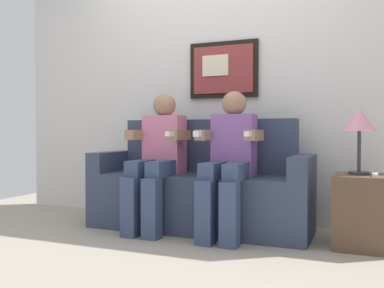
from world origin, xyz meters
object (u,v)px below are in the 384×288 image
at_px(person_on_left, 158,155).
at_px(side_table_right, 364,211).
at_px(couch, 200,191).
at_px(spare_remote_on_table, 375,175).
at_px(table_lamp, 359,123).
at_px(person_on_right, 229,157).

relative_size(person_on_left, side_table_right, 2.22).
distance_m(couch, side_table_right, 1.25).
bearing_deg(spare_remote_on_table, table_lamp, 137.37).
bearing_deg(side_table_right, person_on_left, -177.74).
bearing_deg(person_on_left, spare_remote_on_table, -0.14).
bearing_deg(table_lamp, person_on_right, -174.37).
bearing_deg(person_on_right, side_table_right, 3.73).
bearing_deg(person_on_right, spare_remote_on_table, -0.20).
relative_size(side_table_right, table_lamp, 1.09).
relative_size(person_on_left, person_on_right, 1.00).
height_order(couch, side_table_right, couch).
bearing_deg(person_on_right, couch, 151.00).
bearing_deg(person_on_left, person_on_right, -0.04).
xyz_separation_m(table_lamp, spare_remote_on_table, (0.10, -0.09, -0.35)).
bearing_deg(couch, person_on_right, -29.00).
xyz_separation_m(couch, table_lamp, (1.21, -0.08, 0.55)).
bearing_deg(spare_remote_on_table, side_table_right, 135.46).
xyz_separation_m(person_on_left, table_lamp, (1.51, 0.09, 0.25)).
distance_m(person_on_left, spare_remote_on_table, 1.61).
xyz_separation_m(couch, side_table_right, (1.24, -0.11, -0.06)).
distance_m(person_on_left, table_lamp, 1.53).
relative_size(person_on_left, table_lamp, 2.41).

